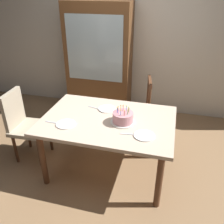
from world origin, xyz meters
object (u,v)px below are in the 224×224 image
object	(u,v)px
plate_far_side	(107,109)
plate_near_guest	(144,135)
dining_table	(108,126)
china_cabinet	(99,60)
birthday_cake	(123,118)
chair_spindle_back	(136,110)
chair_upholstered	(23,122)
plate_near_celebrant	(66,124)

from	to	relation	value
plate_far_side	plate_near_guest	bearing A→B (deg)	-41.40
dining_table	china_cabinet	size ratio (longest dim) A/B	0.80
birthday_cake	chair_spindle_back	distance (m)	0.94
chair_upholstered	dining_table	bearing A→B (deg)	0.08
birthday_cake	plate_near_celebrant	bearing A→B (deg)	-161.14
chair_spindle_back	birthday_cake	bearing A→B (deg)	-91.03
dining_table	chair_upholstered	bearing A→B (deg)	-179.92
china_cabinet	chair_upholstered	bearing A→B (deg)	-109.42
plate_near_guest	chair_upholstered	size ratio (longest dim) A/B	0.23
dining_table	birthday_cake	size ratio (longest dim) A/B	5.43
birthday_cake	plate_near_guest	bearing A→B (deg)	-37.08
dining_table	plate_far_side	bearing A→B (deg)	107.96
birthday_cake	chair_upholstered	distance (m)	1.36
plate_far_side	chair_spindle_back	size ratio (longest dim) A/B	0.23
plate_near_guest	chair_spindle_back	bearing A→B (deg)	103.34
chair_spindle_back	chair_upholstered	world-z (taller)	same
plate_near_celebrant	chair_upholstered	distance (m)	0.80
dining_table	chair_upholstered	world-z (taller)	chair_upholstered
china_cabinet	dining_table	bearing A→B (deg)	-68.97
birthday_cake	china_cabinet	distance (m)	1.77
plate_near_guest	china_cabinet	xyz separation A→B (m)	(-1.05, 1.79, 0.20)
dining_table	birthday_cake	distance (m)	0.24
plate_near_guest	china_cabinet	distance (m)	2.09
plate_near_guest	chair_spindle_back	world-z (taller)	chair_spindle_back
birthday_cake	chair_upholstered	world-z (taller)	chair_upholstered
dining_table	chair_spindle_back	size ratio (longest dim) A/B	1.60
chair_upholstered	china_cabinet	xyz separation A→B (m)	(0.55, 1.56, 0.42)
china_cabinet	chair_spindle_back	bearing A→B (deg)	-41.71
china_cabinet	birthday_cake	bearing A→B (deg)	-63.74
plate_near_celebrant	plate_near_guest	bearing A→B (deg)	0.00
birthday_cake	china_cabinet	bearing A→B (deg)	116.26
dining_table	chair_upholstered	xyz separation A→B (m)	(-1.15, -0.00, -0.13)
birthday_cake	plate_near_guest	distance (m)	0.35
plate_far_side	plate_near_guest	world-z (taller)	same
plate_far_side	plate_near_guest	size ratio (longest dim) A/B	1.00
plate_near_celebrant	chair_spindle_back	xyz separation A→B (m)	(0.62, 1.08, -0.30)
dining_table	birthday_cake	world-z (taller)	birthday_cake
chair_upholstered	chair_spindle_back	bearing A→B (deg)	32.16
dining_table	plate_near_celebrant	world-z (taller)	plate_near_celebrant
plate_near_celebrant	plate_far_side	xyz separation A→B (m)	(0.34, 0.47, 0.00)
birthday_cake	chair_spindle_back	world-z (taller)	chair_spindle_back
plate_near_celebrant	plate_near_guest	size ratio (longest dim) A/B	1.00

